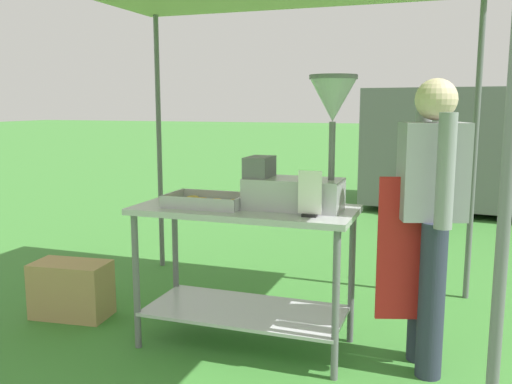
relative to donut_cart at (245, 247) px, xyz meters
The scene contains 7 objects.
ground_plane 5.23m from the donut_cart, 89.92° to the left, with size 70.00×70.00×0.00m, color #3D7F33.
donut_cart is the anchor object (origin of this frame).
donut_tray 0.36m from the donut_cart, 169.04° to the right, with size 0.47×0.30×0.07m.
donut_fryer 0.64m from the donut_cart, ahead, with size 0.63×0.28×0.77m.
menu_sign 0.58m from the donut_cart, 19.79° to the right, with size 0.13×0.05×0.25m.
vendor 1.09m from the donut_cart, ahead, with size 0.47×0.53×1.61m.
supply_crate 1.38m from the donut_cart, behind, with size 0.55×0.34×0.39m.
Camera 1 is at (1.11, -2.21, 1.47)m, focal length 38.55 mm.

